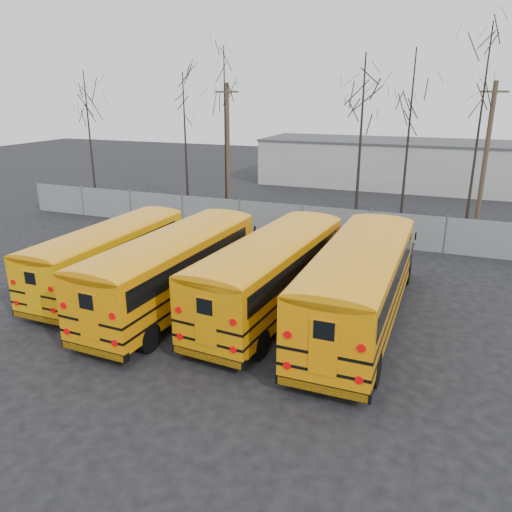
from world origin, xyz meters
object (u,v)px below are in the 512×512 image
at_px(bus_c, 274,267).
at_px(bus_d, 360,278).
at_px(utility_pole_right, 485,159).
at_px(utility_pole_left, 228,148).
at_px(bus_b, 176,263).
at_px(bus_a, 112,251).

xyz_separation_m(bus_c, bus_d, (3.38, -0.17, 0.09)).
bearing_deg(bus_d, utility_pole_right, 74.51).
height_order(bus_d, utility_pole_left, utility_pole_left).
bearing_deg(utility_pole_left, utility_pole_right, -10.71).
relative_size(bus_b, bus_c, 1.00).
relative_size(bus_b, utility_pole_left, 1.28).
height_order(bus_c, bus_d, bus_d).
bearing_deg(bus_d, utility_pole_left, 129.22).
relative_size(bus_a, bus_d, 0.87).
bearing_deg(utility_pole_left, bus_c, -71.28).
relative_size(utility_pole_left, utility_pole_right, 1.00).
bearing_deg(utility_pole_right, bus_d, -128.26).
bearing_deg(utility_pole_left, bus_d, -62.79).
distance_m(bus_a, bus_d, 10.86).
xyz_separation_m(bus_c, utility_pole_right, (7.71, 15.05, 2.73)).
bearing_deg(utility_pole_right, utility_pole_left, 158.53).
bearing_deg(bus_b, bus_d, 9.26).
height_order(bus_c, utility_pole_right, utility_pole_right).
xyz_separation_m(bus_c, utility_pole_left, (-8.66, 14.80, 2.72)).
height_order(bus_a, bus_b, bus_b).
relative_size(bus_b, bus_d, 0.96).
xyz_separation_m(bus_a, bus_b, (3.72, -0.87, 0.17)).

